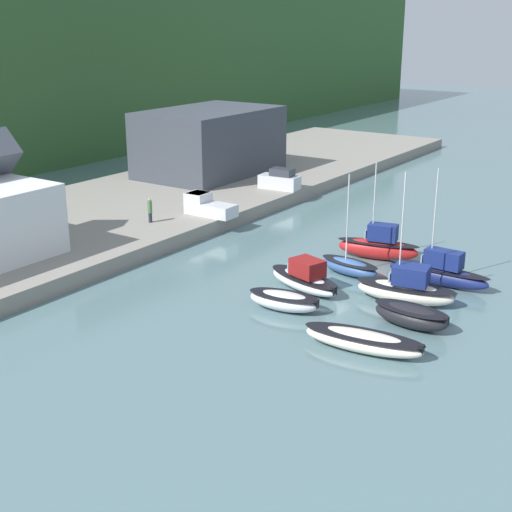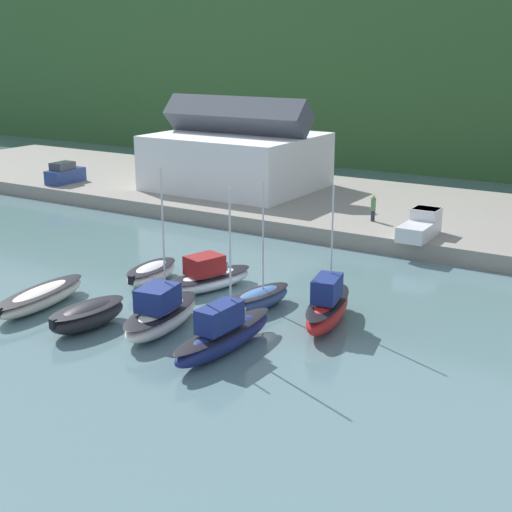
# 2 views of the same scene
# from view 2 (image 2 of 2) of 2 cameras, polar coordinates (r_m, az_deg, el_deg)

# --- Properties ---
(ground_plane) EXTENTS (320.00, 320.00, 0.00)m
(ground_plane) POSITION_cam_2_polar(r_m,az_deg,el_deg) (43.21, -0.52, -3.52)
(ground_plane) COLOR slate
(quay_promenade) EXTENTS (117.21, 21.66, 1.25)m
(quay_promenade) POSITION_cam_2_polar(r_m,az_deg,el_deg) (64.04, 11.27, 3.40)
(quay_promenade) COLOR gray
(quay_promenade) RESTS_ON ground_plane
(harbor_clubhouse) EXTENTS (15.28, 12.81, 8.90)m
(harbor_clubhouse) POSITION_cam_2_polar(r_m,az_deg,el_deg) (70.40, -1.57, 7.92)
(harbor_clubhouse) COLOR white
(harbor_clubhouse) RESTS_ON quay_promenade
(moored_boat_0) EXTENTS (2.68, 5.10, 1.20)m
(moored_boat_0) POSITION_cam_2_polar(r_m,az_deg,el_deg) (46.63, -8.37, -1.35)
(moored_boat_0) COLOR silver
(moored_boat_0) RESTS_ON ground_plane
(moored_boat_1) EXTENTS (4.07, 6.77, 2.27)m
(moored_boat_1) POSITION_cam_2_polar(r_m,az_deg,el_deg) (44.83, -3.87, -1.71)
(moored_boat_1) COLOR white
(moored_boat_1) RESTS_ON ground_plane
(moored_boat_2) EXTENTS (2.59, 5.13, 7.53)m
(moored_boat_2) POSITION_cam_2_polar(r_m,az_deg,el_deg) (41.59, 0.23, -3.39)
(moored_boat_2) COLOR #33568E
(moored_boat_2) RESTS_ON ground_plane
(moored_boat_3) EXTENTS (3.07, 6.72, 7.69)m
(moored_boat_3) POSITION_cam_2_polar(r_m,az_deg,el_deg) (39.23, 5.75, -4.07)
(moored_boat_3) COLOR red
(moored_boat_3) RESTS_ON ground_plane
(moored_boat_4) EXTENTS (2.98, 7.35, 1.15)m
(moored_boat_4) POSITION_cam_2_polar(r_m,az_deg,el_deg) (43.70, -16.85, -3.17)
(moored_boat_4) COLOR white
(moored_boat_4) RESTS_ON ground_plane
(moored_boat_5) EXTENTS (2.49, 5.06, 1.38)m
(moored_boat_5) POSITION_cam_2_polar(r_m,az_deg,el_deg) (39.81, -13.32, -4.65)
(moored_boat_5) COLOR black
(moored_boat_5) RESTS_ON ground_plane
(moored_boat_6) EXTENTS (3.38, 6.91, 8.80)m
(moored_boat_6) POSITION_cam_2_polar(r_m,az_deg,el_deg) (38.71, -7.60, -4.60)
(moored_boat_6) COLOR white
(moored_boat_6) RESTS_ON ground_plane
(moored_boat_7) EXTENTS (1.97, 7.68, 8.30)m
(moored_boat_7) POSITION_cam_2_polar(r_m,az_deg,el_deg) (35.78, -2.61, -6.26)
(moored_boat_7) COLOR navy
(moored_boat_7) RESTS_ON ground_plane
(parked_car_0) EXTENTS (1.96, 4.27, 2.16)m
(parked_car_0) POSITION_cam_2_polar(r_m,az_deg,el_deg) (75.79, -15.04, 6.36)
(parked_car_0) COLOR navy
(parked_car_0) RESTS_ON quay_promenade
(pickup_truck_0) EXTENTS (2.05, 4.75, 1.90)m
(pickup_truck_0) POSITION_cam_2_polar(r_m,az_deg,el_deg) (53.95, 13.10, 2.43)
(pickup_truck_0) COLOR silver
(pickup_truck_0) RESTS_ON quay_promenade
(person_on_quay) EXTENTS (0.40, 0.40, 2.14)m
(person_on_quay) POSITION_cam_2_polar(r_m,az_deg,el_deg) (57.74, 9.36, 3.84)
(person_on_quay) COLOR #232838
(person_on_quay) RESTS_ON quay_promenade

